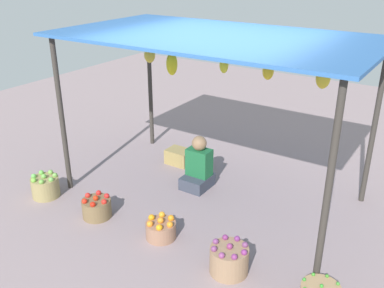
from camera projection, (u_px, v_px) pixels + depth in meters
ground_plane at (212, 193)px, 6.11m from camera, size 14.00×14.00×0.00m
market_stall_structure at (216, 48)px, 5.30m from camera, size 3.92×2.23×2.21m
vendor_person at (198, 168)px, 6.18m from camera, size 0.36×0.44×0.78m
basket_green_apples at (45, 186)px, 5.99m from camera, size 0.38×0.38×0.34m
basket_red_tomatoes at (97, 207)px, 5.52m from camera, size 0.37×0.37×0.30m
basket_oranges at (161, 229)px, 5.11m from camera, size 0.36×0.36×0.27m
basket_purple_onions at (229, 259)px, 4.54m from camera, size 0.41×0.41×0.36m
wooden_crate_near_vendor at (178, 156)px, 6.96m from camera, size 0.34×0.29×0.24m
wooden_crate_stacked_rear at (179, 157)px, 6.94m from camera, size 0.36×0.27×0.24m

